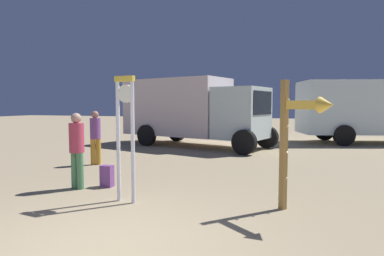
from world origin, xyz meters
The scene contains 8 objects.
ground_plane centered at (0.00, 0.00, 0.00)m, with size 80.00×80.00×0.00m, color #9C8969.
standing_clock centered at (-0.75, 2.02, 1.36)m, with size 0.41×0.14×2.30m.
arrow_sign centered at (2.25, 2.28, 1.42)m, with size 0.86×0.73×2.20m.
person_near_clock centered at (-2.20, 2.53, 0.90)m, with size 0.31×0.31×1.61m.
backpack centered at (-1.70, 2.87, 0.23)m, with size 0.26×0.22×0.47m.
person_distant centered at (-3.49, 5.05, 0.89)m, with size 0.31×0.31×1.60m.
box_truck_near centered at (-2.25, 10.20, 1.59)m, with size 6.90×4.00×2.88m.
box_truck_far centered at (5.11, 13.67, 1.56)m, with size 6.78×4.09×2.86m.
Camera 1 is at (2.26, -3.23, 1.79)m, focal length 30.71 mm.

